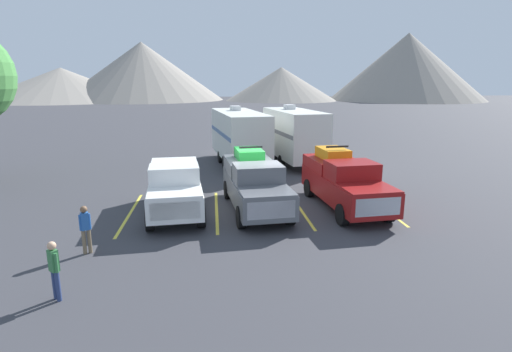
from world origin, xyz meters
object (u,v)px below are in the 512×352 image
(camper_trailer_a, at_px, (239,135))
(pickup_truck_c, at_px, (344,180))
(pickup_truck_a, at_px, (175,187))
(camper_trailer_b, at_px, (294,134))
(person_a, at_px, (54,267))
(pickup_truck_b, at_px, (255,182))
(person_b, at_px, (85,226))

(camper_trailer_a, bearing_deg, pickup_truck_c, -67.83)
(pickup_truck_a, xyz_separation_m, pickup_truck_c, (7.03, 0.11, 0.04))
(camper_trailer_b, height_order, person_a, camper_trailer_b)
(person_a, bearing_deg, pickup_truck_b, 50.58)
(person_a, bearing_deg, pickup_truck_a, 70.47)
(pickup_truck_a, distance_m, camper_trailer_b, 11.52)
(pickup_truck_c, distance_m, person_b, 10.21)
(pickup_truck_b, distance_m, pickup_truck_c, 3.78)
(pickup_truck_a, height_order, person_b, pickup_truck_a)
(pickup_truck_b, bearing_deg, camper_trailer_b, 69.13)
(camper_trailer_a, height_order, person_a, camper_trailer_a)
(pickup_truck_c, xyz_separation_m, person_a, (-9.36, -6.67, -0.26))
(camper_trailer_b, xyz_separation_m, person_a, (-9.05, -15.88, -1.09))
(pickup_truck_c, bearing_deg, person_a, -144.52)
(camper_trailer_b, bearing_deg, person_b, -124.86)
(camper_trailer_b, relative_size, person_b, 5.09)
(person_b, bearing_deg, camper_trailer_a, 66.95)
(pickup_truck_a, bearing_deg, person_b, -122.46)
(pickup_truck_c, height_order, person_a, pickup_truck_c)
(pickup_truck_a, bearing_deg, person_a, -109.53)
(pickup_truck_a, bearing_deg, camper_trailer_a, 71.16)
(pickup_truck_a, relative_size, camper_trailer_a, 0.60)
(pickup_truck_a, height_order, camper_trailer_a, camper_trailer_a)
(pickup_truck_a, xyz_separation_m, camper_trailer_a, (3.22, 9.45, 0.83))
(person_a, bearing_deg, camper_trailer_b, 60.33)
(pickup_truck_b, bearing_deg, camper_trailer_a, 90.15)
(camper_trailer_a, relative_size, person_b, 5.74)
(camper_trailer_a, distance_m, camper_trailer_b, 3.50)
(person_a, height_order, person_b, person_b)
(pickup_truck_a, relative_size, pickup_truck_c, 0.91)
(pickup_truck_a, relative_size, person_b, 3.47)
(camper_trailer_a, xyz_separation_m, person_a, (-5.56, -16.02, -1.05))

